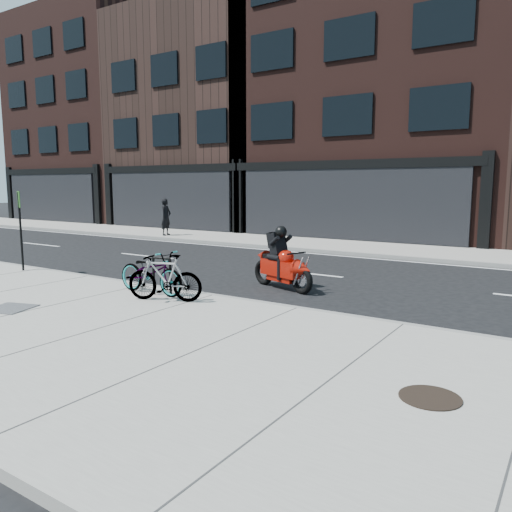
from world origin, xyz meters
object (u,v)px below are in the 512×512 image
Objects in this scene: utility_grate at (10,308)px; sign_post at (20,224)px; bike_rack at (162,273)px; bicycle_front at (151,272)px; pedestrian at (166,217)px; manhole_cover at (430,397)px; motorcycle at (285,264)px; bicycle_rear at (165,278)px.

sign_post is (-3.71, 2.58, 1.25)m from utility_grate.
bike_rack is 0.32m from bicycle_front.
pedestrian reaches higher than manhole_cover.
pedestrian is 13.70m from utility_grate.
bike_rack reaches higher than manhole_cover.
bicycle_front reaches higher than manhole_cover.
motorcycle is 2.91× the size of manhole_cover.
sign_post reaches higher than pedestrian.
utility_grate is 4.69m from sign_post.
bike_rack is 0.52× the size of bicycle_rear.
manhole_cover is 7.55m from utility_grate.
pedestrian is at bearing 164.66° from motorcycle.
sign_post is (-11.25, 2.31, 1.25)m from manhole_cover.
bicycle_front is 6.63m from manhole_cover.
bicycle_front is 0.83× the size of sign_post.
sign_post is at bearing -143.22° from motorcycle.
bicycle_rear reaches higher than manhole_cover.
utility_grate is 0.36× the size of sign_post.
bicycle_front is at bearing 19.89° from sign_post.
motorcycle is 7.21m from sign_post.
sign_post is at bearing 177.84° from bike_rack.
bicycle_front is at bearing 161.42° from manhole_cover.
bicycle_front is at bearing 61.88° from utility_grate.
bike_rack is at bearing -103.23° from motorcycle.
manhole_cover is at bearing 2.03° from utility_grate.
manhole_cover is at bearing 10.59° from sign_post.
motorcycle is 2.56× the size of utility_grate.
bicycle_front is 0.92× the size of motorcycle.
pedestrian is at bearing 121.32° from utility_grate.
bicycle_rear is 2.98m from motorcycle.
bicycle_front is 2.66× the size of manhole_cover.
sign_post reaches higher than utility_grate.
sign_post reaches higher than manhole_cover.
bicycle_front is 12.52m from pedestrian.
bike_rack is 0.50m from bicycle_rear.
utility_grate is (-1.59, -2.38, -0.47)m from bike_rack.
motorcycle reaches higher than bicycle_rear.
pedestrian is 18.59m from manhole_cover.
motorcycle is at bearing 40.37° from sign_post.
bike_rack is 0.49× the size of pedestrian.
bike_rack is 12.74m from pedestrian.
pedestrian is 2.23× the size of utility_grate.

